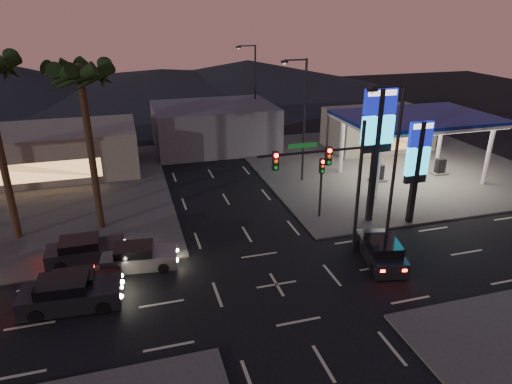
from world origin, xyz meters
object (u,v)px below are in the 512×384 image
object	(u,v)px
pylon_sign_short	(418,158)
car_lane_b_mid	(85,251)
car_lane_a_mid	(79,286)
suv_station	(381,251)
car_lane_b_front	(139,257)
gas_station	(417,120)
pylon_sign_tall	(378,130)
car_lane_a_front	(70,294)
traffic_signal_mast	(332,173)

from	to	relation	value
pylon_sign_short	car_lane_b_mid	bearing A→B (deg)	177.49
car_lane_a_mid	car_lane_b_mid	distance (m)	3.64
car_lane_b_mid	car_lane_a_mid	bearing A→B (deg)	-91.87
suv_station	car_lane_b_front	bearing A→B (deg)	166.15
car_lane_b_mid	car_lane_b_front	bearing A→B (deg)	-28.44
gas_station	car_lane_a_mid	size ratio (longest dim) A/B	2.92
pylon_sign_tall	suv_station	bearing A→B (deg)	-112.10
pylon_sign_tall	car_lane_a_front	bearing A→B (deg)	-166.57
pylon_sign_short	car_lane_b_front	xyz separation A→B (m)	(-17.86, -0.67, -4.02)
pylon_sign_tall	car_lane_a_front	xyz separation A→B (m)	(-18.75, -4.48, -5.67)
traffic_signal_mast	suv_station	world-z (taller)	traffic_signal_mast
car_lane_a_mid	car_lane_b_mid	bearing A→B (deg)	88.13
traffic_signal_mast	car_lane_b_front	xyz separation A→B (m)	(-10.62, 1.84, -4.59)
car_lane_b_front	suv_station	xyz separation A→B (m)	(13.35, -3.29, 0.04)
traffic_signal_mast	car_lane_b_front	distance (m)	11.71
car_lane_a_mid	car_lane_b_front	xyz separation A→B (m)	(3.04, 2.05, 0.01)
car_lane_b_front	car_lane_b_mid	bearing A→B (deg)	151.56
pylon_sign_tall	traffic_signal_mast	size ratio (longest dim) A/B	1.12
gas_station	car_lane_a_mid	xyz separation A→B (m)	(-25.91, -10.22, -4.46)
car_lane_b_front	car_lane_b_mid	size ratio (longest dim) A/B	0.98
pylon_sign_short	car_lane_a_front	size ratio (longest dim) A/B	1.42
car_lane_a_mid	suv_station	bearing A→B (deg)	-4.33
pylon_sign_tall	car_lane_b_front	distance (m)	16.49
pylon_sign_tall	car_lane_a_front	distance (m)	20.09
car_lane_a_front	car_lane_b_mid	bearing A→B (deg)	83.98
traffic_signal_mast	car_lane_a_mid	size ratio (longest dim) A/B	1.92
pylon_sign_short	car_lane_a_mid	world-z (taller)	pylon_sign_short
pylon_sign_tall	suv_station	size ratio (longest dim) A/B	1.95
car_lane_a_front	car_lane_b_front	world-z (taller)	car_lane_a_front
car_lane_a_front	car_lane_b_front	size ratio (longest dim) A/B	1.13
pylon_sign_tall	car_lane_b_mid	bearing A→B (deg)	-179.72
pylon_sign_short	traffic_signal_mast	bearing A→B (deg)	-160.87
pylon_sign_tall	car_lane_a_front	size ratio (longest dim) A/B	1.83
car_lane_a_mid	suv_station	distance (m)	16.44
pylon_sign_tall	car_lane_b_mid	size ratio (longest dim) A/B	2.03
pylon_sign_short	car_lane_a_mid	distance (m)	21.47
car_lane_b_mid	pylon_sign_short	bearing A→B (deg)	-2.51
gas_station	car_lane_b_mid	size ratio (longest dim) A/B	2.75
gas_station	pylon_sign_short	size ratio (longest dim) A/B	1.74
pylon_sign_short	traffic_signal_mast	distance (m)	7.69
traffic_signal_mast	suv_station	bearing A→B (deg)	-28.04
pylon_sign_tall	pylon_sign_short	distance (m)	3.20
pylon_sign_short	car_lane_b_front	bearing A→B (deg)	-177.84
pylon_sign_short	gas_station	bearing A→B (deg)	56.31
gas_station	pylon_sign_short	bearing A→B (deg)	-123.69
pylon_sign_tall	car_lane_a_front	world-z (taller)	pylon_sign_tall
pylon_sign_tall	car_lane_b_front	bearing A→B (deg)	-173.78
traffic_signal_mast	car_lane_a_front	xyz separation A→B (m)	(-14.01, -0.97, -4.50)
pylon_sign_short	suv_station	bearing A→B (deg)	-138.72
suv_station	car_lane_a_mid	bearing A→B (deg)	175.67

